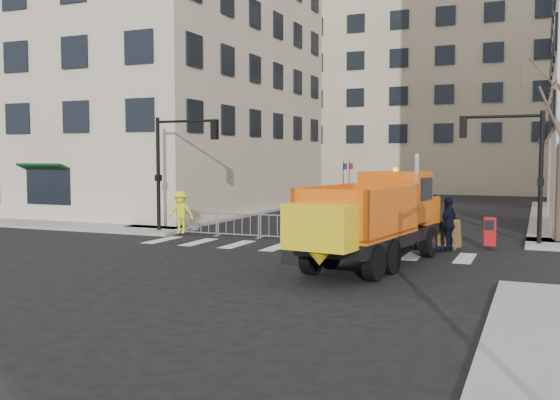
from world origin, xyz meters
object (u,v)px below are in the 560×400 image
at_px(plow_truck, 372,216).
at_px(newspaper_box, 490,231).
at_px(cop_c, 449,224).
at_px(worker, 181,212).
at_px(cop_a, 419,227).
at_px(cop_b, 432,225).

distance_m(plow_truck, newspaper_box, 6.32).
bearing_deg(cop_c, worker, -73.40).
bearing_deg(cop_a, newspaper_box, 178.44).
distance_m(cop_a, cop_c, 1.11).
height_order(cop_b, worker, worker).
bearing_deg(plow_truck, cop_a, -1.99).
bearing_deg(worker, cop_a, -11.54).
bearing_deg(cop_b, worker, 34.08).
height_order(cop_c, worker, cop_c).
relative_size(plow_truck, worker, 5.16).
bearing_deg(cop_a, worker, -23.99).
xyz_separation_m(plow_truck, worker, (-9.89, 4.18, -0.54)).
height_order(cop_a, cop_b, cop_b).
distance_m(plow_truck, cop_a, 4.39).
height_order(plow_truck, cop_a, plow_truck).
relative_size(worker, newspaper_box, 1.72).
relative_size(cop_b, worker, 1.07).
distance_m(cop_a, newspaper_box, 2.73).
distance_m(plow_truck, cop_c, 4.69).
xyz_separation_m(plow_truck, cop_b, (1.28, 4.08, -0.63)).
distance_m(cop_b, cop_c, 0.62).
relative_size(plow_truck, newspaper_box, 8.89).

